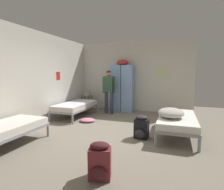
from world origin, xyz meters
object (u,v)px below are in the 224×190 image
object	(u,v)px
bed_left_rear	(76,106)
backpack_black	(141,128)
bedding_heap	(171,113)
water_bottle	(85,93)
bed_right	(177,120)
locker_bank	(122,87)
person_traveler	(109,88)
bed_left_front	(1,131)
clothes_pile_pink	(87,120)
shelf_unit	(87,101)
lotion_bottle	(88,94)
backpack_maroon	(100,162)

from	to	relation	value
bed_left_rear	backpack_black	distance (m)	2.97
bedding_heap	water_bottle	world-z (taller)	water_bottle
bed_right	locker_bank	bearing A→B (deg)	131.88
bed_left_rear	bedding_heap	distance (m)	3.46
locker_bank	person_traveler	distance (m)	0.73
bed_right	person_traveler	bearing A→B (deg)	145.24
locker_bank	bed_left_front	xyz separation A→B (m)	(-1.31, -4.41, -0.59)
bedding_heap	person_traveler	size ratio (longest dim) A/B	0.44
water_bottle	bed_left_front	bearing A→B (deg)	-85.63
bedding_heap	backpack_black	bearing A→B (deg)	-155.05
bed_left_rear	clothes_pile_pink	world-z (taller)	bed_left_rear
shelf_unit	bedding_heap	bearing A→B (deg)	-34.93
shelf_unit	bed_right	size ratio (longest dim) A/B	0.30
person_traveler	water_bottle	bearing A→B (deg)	156.77
bedding_heap	person_traveler	xyz separation A→B (m)	(-2.29, 1.91, 0.39)
bed_left_front	bed_right	size ratio (longest dim) A/B	1.00
shelf_unit	bed_left_front	bearing A→B (deg)	-86.67
bed_right	clothes_pile_pink	world-z (taller)	bed_right
bed_right	bedding_heap	xyz separation A→B (m)	(-0.15, -0.22, 0.22)
bed_left_rear	clothes_pile_pink	distance (m)	0.94
bed_left_rear	lotion_bottle	distance (m)	1.33
shelf_unit	water_bottle	size ratio (longest dim) A/B	2.56
shelf_unit	bedding_heap	world-z (taller)	bedding_heap
person_traveler	backpack_maroon	bearing A→B (deg)	-71.58
bed_left_rear	lotion_bottle	xyz separation A→B (m)	(-0.18, 1.29, 0.27)
person_traveler	backpack_black	world-z (taller)	person_traveler
bed_right	bedding_heap	bearing A→B (deg)	-123.18
bed_right	clothes_pile_pink	xyz separation A→B (m)	(-2.69, 0.39, -0.33)
person_traveler	shelf_unit	bearing A→B (deg)	156.21
bedding_heap	bed_left_rear	bearing A→B (deg)	161.08
bedding_heap	lotion_bottle	xyz separation A→B (m)	(-3.44, 2.41, 0.04)
locker_bank	lotion_bottle	xyz separation A→B (m)	(-1.49, -0.15, -0.32)
shelf_unit	bed_left_front	size ratio (longest dim) A/B	0.30
bedding_heap	locker_bank	bearing A→B (deg)	127.29
bed_left_front	lotion_bottle	bearing A→B (deg)	92.42
bed_left_front	backpack_black	world-z (taller)	backpack_black
person_traveler	water_bottle	xyz separation A→B (m)	(-1.30, 0.56, -0.32)
bed_right	clothes_pile_pink	bearing A→B (deg)	171.84
bed_right	lotion_bottle	distance (m)	4.21
person_traveler	bedding_heap	bearing A→B (deg)	-39.88
clothes_pile_pink	bed_left_front	bearing A→B (deg)	-106.20
bed_right	bedding_heap	size ratio (longest dim) A/B	2.64
clothes_pile_pink	bedding_heap	bearing A→B (deg)	-13.45
locker_bank	shelf_unit	bearing A→B (deg)	-176.06
lotion_bottle	clothes_pile_pink	distance (m)	2.10
person_traveler	lotion_bottle	size ratio (longest dim) A/B	9.53
shelf_unit	bed_left_front	distance (m)	4.31
bed_right	water_bottle	bearing A→B (deg)	148.96
bed_left_front	locker_bank	bearing A→B (deg)	73.43
locker_bank	backpack_maroon	distance (m)	4.90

